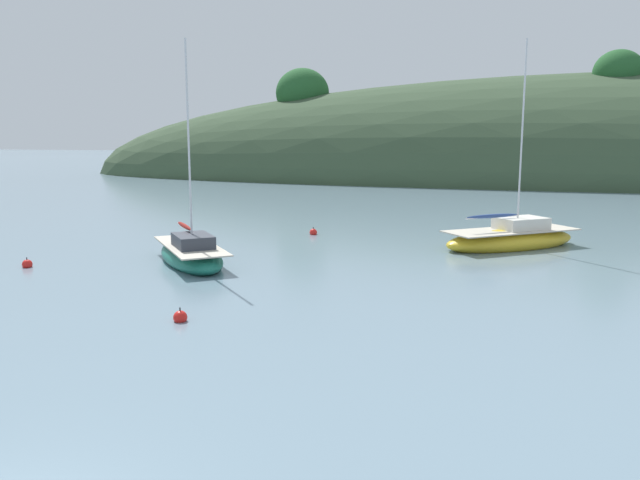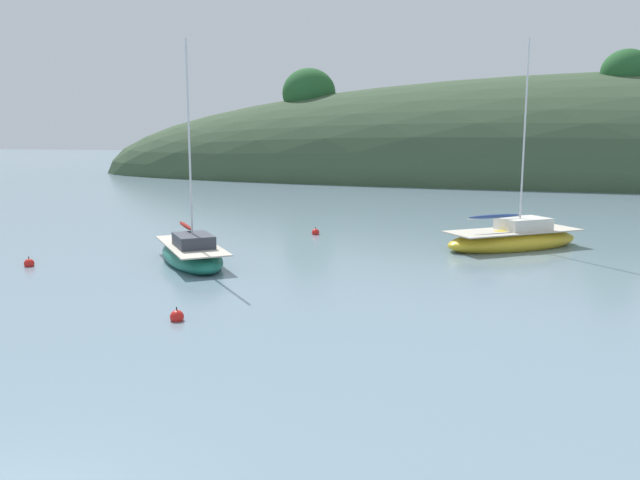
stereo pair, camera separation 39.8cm
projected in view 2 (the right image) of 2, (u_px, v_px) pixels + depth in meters
sailboat_black_sloop at (514, 239)px, 32.40m from camera, size 7.70×6.84×10.71m
sailboat_blue_center at (192, 254)px, 28.65m from camera, size 6.15×6.81×10.04m
mooring_buoy_inner at (29, 264)px, 27.94m from camera, size 0.44×0.44×0.54m
mooring_buoy_outer at (316, 232)px, 36.81m from camera, size 0.44×0.44×0.54m
mooring_buoy_channel at (177, 317)px, 19.78m from camera, size 0.44×0.44×0.54m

